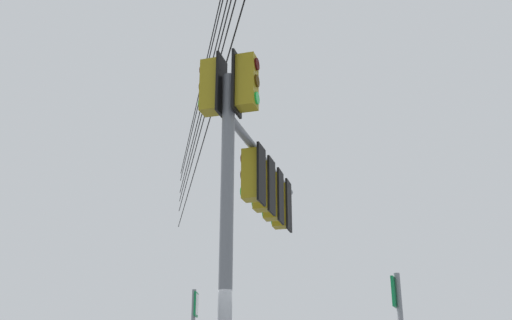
% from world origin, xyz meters
% --- Properties ---
extents(signal_mast_assembly, '(3.87, 2.94, 6.24)m').
position_xyz_m(signal_mast_assembly, '(-1.18, -1.54, 4.49)').
color(signal_mast_assembly, slate).
rests_on(signal_mast_assembly, ground).
extents(overhead_wire_span, '(10.27, 19.68, 2.08)m').
position_xyz_m(overhead_wire_span, '(-0.66, -1.75, 7.42)').
color(overhead_wire_span, black).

